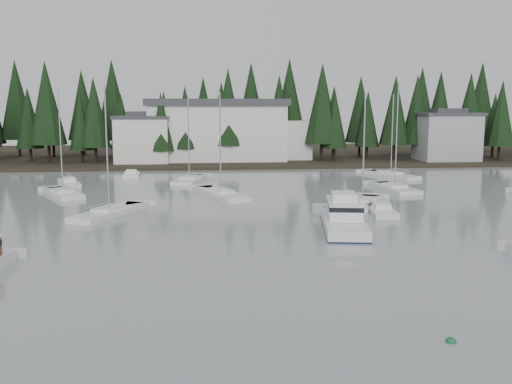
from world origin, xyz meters
The scene contains 18 objects.
ground centered at (0.00, 0.00, 0.00)m, with size 260.00×260.00×0.00m, color gray.
far_shore_land centered at (0.00, 97.00, 0.00)m, with size 240.00×54.00×1.00m, color black.
conifer_treeline centered at (0.00, 86.00, 0.00)m, with size 200.00×22.00×20.00m, color black, non-canonical shape.
house_west centered at (-18.00, 79.00, 4.65)m, with size 9.54×7.42×8.75m.
house_east_a centered at (36.00, 78.00, 4.90)m, with size 10.60×8.48×9.25m.
harbor_inn centered at (-2.96, 82.34, 5.78)m, with size 29.50×11.50×10.90m.
cabin_cruiser_center centered at (4.03, 25.47, 0.70)m, with size 5.01×11.17×4.63m.
sailboat_1 centered at (15.70, 46.36, 0.07)m, with size 3.89×9.21×13.34m.
sailboat_4 centered at (-5.72, 44.01, 0.06)m, with size 6.39×11.18×12.31m.
sailboat_5 centered at (-16.67, 33.46, 0.07)m, with size 6.54×9.89×12.73m.
sailboat_6 centered at (8.76, 36.32, 0.06)m, with size 6.65×8.93×12.32m.
sailboat_8 centered at (-23.84, 45.94, 0.07)m, with size 6.41×8.87×12.55m.
sailboat_9 centered at (-9.56, 56.75, 0.06)m, with size 4.86×9.14×12.40m.
sailboat_11 centered at (19.59, 59.41, 0.06)m, with size 6.26×10.26×12.44m.
runabout_1 centered at (9.36, 31.77, 0.13)m, with size 2.95×6.41×1.42m.
runabout_3 centered at (-18.05, 62.64, 0.13)m, with size 2.53×5.16×1.42m.
runabout_4 centered at (-25.08, 54.50, 0.13)m, with size 4.24×6.78×1.42m.
mooring_buoy_green centered at (2.97, 2.02, 0.00)m, with size 0.48×0.48×0.48m, color #145933.
Camera 1 is at (-7.85, -20.84, 10.33)m, focal length 40.00 mm.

